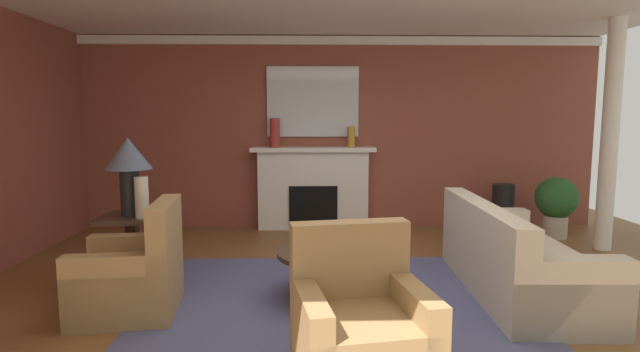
% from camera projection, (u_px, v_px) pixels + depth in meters
% --- Properties ---
extents(ground_plane, '(9.44, 9.44, 0.00)m').
position_uv_depth(ground_plane, '(348.00, 299.00, 4.48)').
color(ground_plane, brown).
extents(wall_fireplace, '(7.86, 0.12, 2.82)m').
position_uv_depth(wall_fireplace, '(332.00, 133.00, 7.33)').
color(wall_fireplace, brown).
rests_on(wall_fireplace, ground_plane).
extents(crown_moulding, '(7.86, 0.08, 0.12)m').
position_uv_depth(crown_moulding, '(333.00, 41.00, 7.09)').
color(crown_moulding, white).
extents(area_rug, '(3.30, 2.51, 0.01)m').
position_uv_depth(area_rug, '(332.00, 298.00, 4.48)').
color(area_rug, '#4C517A').
rests_on(area_rug, ground_plane).
extents(fireplace, '(1.80, 0.35, 1.20)m').
position_uv_depth(fireplace, '(313.00, 190.00, 7.22)').
color(fireplace, white).
rests_on(fireplace, ground_plane).
extents(mantel_mirror, '(1.34, 0.04, 1.02)m').
position_uv_depth(mantel_mirror, '(313.00, 102.00, 7.18)').
color(mantel_mirror, silver).
extents(sofa, '(0.97, 2.13, 0.85)m').
position_uv_depth(sofa, '(513.00, 262.00, 4.59)').
color(sofa, beige).
rests_on(sofa, ground_plane).
extents(armchair_near_window, '(0.88, 0.88, 0.95)m').
position_uv_depth(armchair_near_window, '(133.00, 277.00, 4.12)').
color(armchair_near_window, '#9E7A4C').
rests_on(armchair_near_window, ground_plane).
extents(armchair_facing_fireplace, '(0.92, 0.92, 0.95)m').
position_uv_depth(armchair_facing_fireplace, '(360.00, 331.00, 3.10)').
color(armchair_facing_fireplace, '#9E7A4C').
rests_on(armchair_facing_fireplace, ground_plane).
extents(coffee_table, '(1.00, 1.00, 0.45)m').
position_uv_depth(coffee_table, '(332.00, 263.00, 4.44)').
color(coffee_table, '#3D2D1E').
rests_on(coffee_table, ground_plane).
extents(side_table, '(0.56, 0.56, 0.70)m').
position_uv_depth(side_table, '(133.00, 246.00, 4.78)').
color(side_table, '#3D2D1E').
rests_on(side_table, ground_plane).
extents(table_lamp, '(0.44, 0.44, 0.75)m').
position_uv_depth(table_lamp, '(129.00, 161.00, 4.68)').
color(table_lamp, black).
rests_on(table_lamp, side_table).
extents(vase_on_side_table, '(0.13, 0.13, 0.39)m').
position_uv_depth(vase_on_side_table, '(142.00, 197.00, 4.60)').
color(vase_on_side_table, beige).
rests_on(vase_on_side_table, side_table).
extents(vase_mantel_right, '(0.11, 0.11, 0.30)m').
position_uv_depth(vase_mantel_right, '(351.00, 137.00, 7.09)').
color(vase_mantel_right, '#B7892D').
rests_on(vase_mantel_right, fireplace).
extents(vase_mantel_left, '(0.14, 0.14, 0.42)m').
position_uv_depth(vase_mantel_left, '(275.00, 133.00, 7.05)').
color(vase_mantel_left, '#9E3328').
rests_on(vase_mantel_left, fireplace).
extents(vase_tall_corner, '(0.31, 0.31, 0.69)m').
position_uv_depth(vase_tall_corner, '(503.00, 208.00, 7.02)').
color(vase_tall_corner, black).
rests_on(vase_tall_corner, ground_plane).
extents(book_red_cover, '(0.23, 0.15, 0.04)m').
position_uv_depth(book_red_cover, '(351.00, 246.00, 4.51)').
color(book_red_cover, maroon).
rests_on(book_red_cover, coffee_table).
extents(book_art_folio, '(0.29, 0.23, 0.04)m').
position_uv_depth(book_art_folio, '(323.00, 240.00, 4.59)').
color(book_art_folio, navy).
rests_on(book_art_folio, coffee_table).
extents(book_small_novel, '(0.26, 0.24, 0.03)m').
position_uv_depth(book_small_novel, '(316.00, 241.00, 4.42)').
color(book_small_novel, navy).
rests_on(book_small_novel, coffee_table).
extents(potted_plant, '(0.56, 0.56, 0.83)m').
position_uv_depth(potted_plant, '(556.00, 202.00, 6.69)').
color(potted_plant, '#BCB29E').
rests_on(potted_plant, ground_plane).
extents(column_white, '(0.20, 0.20, 2.82)m').
position_uv_depth(column_white, '(610.00, 136.00, 5.98)').
color(column_white, white).
rests_on(column_white, ground_plane).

